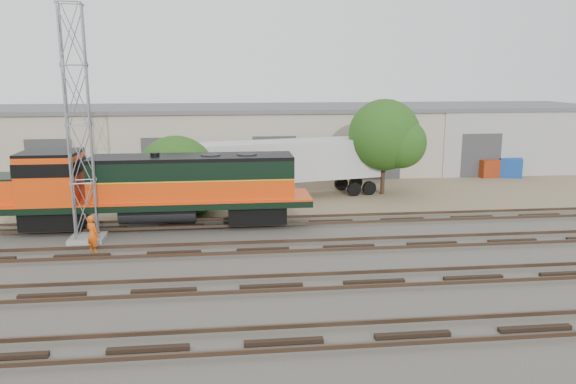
{
  "coord_description": "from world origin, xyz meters",
  "views": [
    {
      "loc": [
        -1.63,
        -22.96,
        8.03
      ],
      "look_at": [
        1.43,
        4.0,
        2.2
      ],
      "focal_mm": 35.0,
      "sensor_mm": 36.0,
      "label": 1
    }
  ],
  "objects": [
    {
      "name": "ground",
      "position": [
        0.0,
        0.0,
        0.0
      ],
      "size": [
        140.0,
        140.0,
        0.0
      ],
      "primitive_type": "plane",
      "color": "#47423A",
      "rests_on": "ground"
    },
    {
      "name": "dirt_strip",
      "position": [
        0.0,
        15.0,
        0.01
      ],
      "size": [
        80.0,
        16.0,
        0.02
      ],
      "primitive_type": "cube",
      "color": "#726047",
      "rests_on": "ground"
    },
    {
      "name": "tracks",
      "position": [
        0.0,
        -3.0,
        0.08
      ],
      "size": [
        80.0,
        20.4,
        0.28
      ],
      "color": "black",
      "rests_on": "ground"
    },
    {
      "name": "warehouse",
      "position": [
        0.04,
        22.98,
        2.65
      ],
      "size": [
        58.4,
        10.4,
        5.3
      ],
      "color": "#B7AB98",
      "rests_on": "ground"
    },
    {
      "name": "locomotive",
      "position": [
        -5.47,
        6.0,
        2.23
      ],
      "size": [
        16.06,
        2.82,
        3.86
      ],
      "color": "black",
      "rests_on": "tracks"
    },
    {
      "name": "signal_tower",
      "position": [
        -8.37,
        4.16,
        5.37
      ],
      "size": [
        1.63,
        1.63,
        11.05
      ],
      "rotation": [
        0.0,
        0.0,
        0.16
      ],
      "color": "gray",
      "rests_on": "ground"
    },
    {
      "name": "worker",
      "position": [
        -7.66,
        2.18,
        0.87
      ],
      "size": [
        0.76,
        0.71,
        1.75
      ],
      "primitive_type": "imported",
      "rotation": [
        0.0,
        0.0,
        2.52
      ],
      "color": "#EE550D",
      "rests_on": "ground"
    },
    {
      "name": "semi_trailer",
      "position": [
        2.73,
        12.53,
        2.34
      ],
      "size": [
        12.31,
        4.99,
        3.71
      ],
      "rotation": [
        0.0,
        0.0,
        0.22
      ],
      "color": "silver",
      "rests_on": "ground"
    },
    {
      "name": "dumpster_blue",
      "position": [
        20.43,
        17.84,
        0.75
      ],
      "size": [
        2.04,
        1.99,
        1.5
      ],
      "primitive_type": "cube",
      "rotation": [
        0.0,
        0.0,
        -0.38
      ],
      "color": "#154096",
      "rests_on": "ground"
    },
    {
      "name": "dumpster_red",
      "position": [
        18.62,
        18.03,
        0.7
      ],
      "size": [
        1.7,
        1.62,
        1.4
      ],
      "primitive_type": "cube",
      "rotation": [
        0.0,
        0.0,
        0.16
      ],
      "color": "maroon",
      "rests_on": "ground"
    },
    {
      "name": "tree_mid",
      "position": [
        -4.22,
        9.31,
        1.97
      ],
      "size": [
        4.98,
        4.74,
        4.74
      ],
      "color": "#382619",
      "rests_on": "ground"
    },
    {
      "name": "tree_east",
      "position": [
        9.02,
        12.61,
        3.86
      ],
      "size": [
        4.92,
        4.68,
        6.32
      ],
      "color": "#382619",
      "rests_on": "ground"
    }
  ]
}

